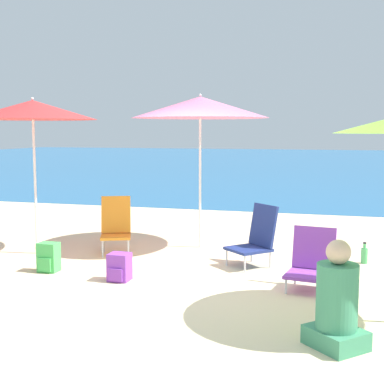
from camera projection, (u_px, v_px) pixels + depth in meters
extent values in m
plane|color=beige|center=(191.00, 289.00, 6.07)|extent=(60.00, 60.00, 0.00)
cube|color=#23669E|center=(315.00, 162.00, 30.83)|extent=(60.00, 40.00, 0.01)
cylinder|color=white|center=(35.00, 187.00, 7.72)|extent=(0.04, 0.04, 1.95)
cone|color=red|center=(33.00, 110.00, 7.59)|extent=(1.82, 1.82, 0.28)
sphere|color=white|center=(32.00, 99.00, 7.58)|extent=(0.04, 0.04, 0.04)
cylinder|color=white|center=(200.00, 183.00, 8.13)|extent=(0.04, 0.04, 1.98)
cone|color=pink|center=(200.00, 107.00, 8.00)|extent=(2.07, 2.07, 0.32)
sphere|color=white|center=(200.00, 95.00, 7.98)|extent=(0.04, 0.04, 0.04)
cylinder|color=silver|center=(227.00, 258.00, 7.11)|extent=(0.02, 0.02, 0.22)
cylinder|color=silver|center=(245.00, 264.00, 6.77)|extent=(0.02, 0.02, 0.22)
cylinder|color=silver|center=(251.00, 254.00, 7.32)|extent=(0.02, 0.02, 0.22)
cylinder|color=silver|center=(270.00, 260.00, 6.98)|extent=(0.02, 0.02, 0.22)
cube|color=navy|center=(248.00, 249.00, 7.03)|extent=(0.68, 0.68, 0.04)
cube|color=navy|center=(263.00, 225.00, 7.12)|extent=(0.44, 0.42, 0.56)
cylinder|color=silver|center=(103.00, 249.00, 7.55)|extent=(0.02, 0.02, 0.25)
cylinder|color=silver|center=(128.00, 248.00, 7.59)|extent=(0.02, 0.02, 0.25)
cylinder|color=silver|center=(104.00, 244.00, 7.91)|extent=(0.02, 0.02, 0.25)
cylinder|color=silver|center=(129.00, 243.00, 7.94)|extent=(0.02, 0.02, 0.25)
cube|color=orange|center=(116.00, 236.00, 7.73)|extent=(0.55, 0.55, 0.04)
cube|color=orange|center=(116.00, 214.00, 7.91)|extent=(0.47, 0.34, 0.53)
cylinder|color=silver|center=(286.00, 286.00, 5.88)|extent=(0.02, 0.02, 0.17)
cylinder|color=silver|center=(324.00, 291.00, 5.71)|extent=(0.02, 0.02, 0.17)
cylinder|color=silver|center=(295.00, 277.00, 6.25)|extent=(0.02, 0.02, 0.17)
cylinder|color=silver|center=(331.00, 281.00, 6.08)|extent=(0.02, 0.02, 0.17)
cube|color=purple|center=(309.00, 275.00, 5.97)|extent=(0.55, 0.55, 0.04)
cube|color=purple|center=(314.00, 248.00, 6.16)|extent=(0.50, 0.19, 0.48)
cube|color=#3F8C66|center=(336.00, 338.00, 4.43)|extent=(0.58, 0.58, 0.16)
cylinder|color=#3F8C66|center=(337.00, 297.00, 4.39)|extent=(0.34, 0.34, 0.55)
sphere|color=beige|center=(338.00, 252.00, 4.35)|extent=(0.20, 0.20, 0.20)
cube|color=#47B756|center=(49.00, 257.00, 6.80)|extent=(0.25, 0.18, 0.37)
cube|color=#47B756|center=(44.00, 265.00, 6.71)|extent=(0.17, 0.03, 0.17)
cube|color=purple|center=(120.00, 267.00, 6.39)|extent=(0.25, 0.22, 0.33)
cube|color=purple|center=(115.00, 275.00, 6.28)|extent=(0.17, 0.03, 0.15)
cylinder|color=#4CB266|center=(364.00, 256.00, 7.23)|extent=(0.09, 0.09, 0.21)
cylinder|color=#4CB266|center=(365.00, 246.00, 7.22)|extent=(0.04, 0.04, 0.07)
cylinder|color=black|center=(365.00, 243.00, 7.21)|extent=(0.04, 0.04, 0.02)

